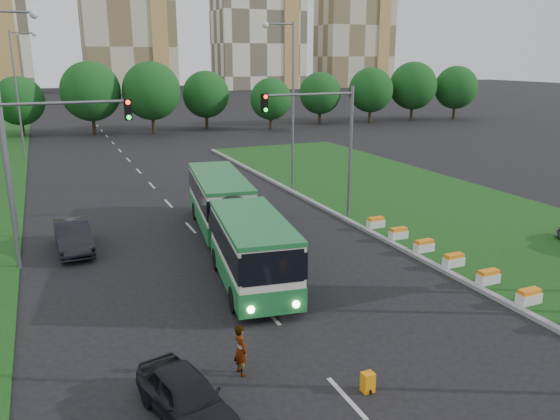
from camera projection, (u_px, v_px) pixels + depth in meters
name	position (u px, v px, depth m)	size (l,w,h in m)	color
ground	(336.00, 300.00, 22.36)	(360.00, 360.00, 0.00)	black
grass_median	(455.00, 214.00, 34.39)	(14.00, 60.00, 0.15)	#164814
median_kerb	(360.00, 227.00, 31.72)	(0.30, 60.00, 0.18)	gray
lane_markings	(162.00, 197.00, 38.88)	(0.20, 100.00, 0.01)	#B2B3AC
flower_planters	(470.00, 268.00, 24.54)	(1.10, 15.90, 0.60)	white
traffic_mast_median	(327.00, 133.00, 31.58)	(5.76, 0.32, 8.00)	slate
traffic_mast_left	(44.00, 154.00, 24.89)	(5.76, 0.32, 8.00)	slate
street_lamps	(195.00, 129.00, 28.43)	(36.00, 60.00, 12.00)	slate
tree_line	(203.00, 97.00, 73.58)	(120.00, 8.00, 9.00)	#124417
apartment_tower_ceast	(126.00, 1.00, 153.91)	(25.00, 15.00, 50.00)	beige
apartment_tower_east	(258.00, 11.00, 169.64)	(27.00, 15.00, 47.00)	silver
midrise_east	(355.00, 26.00, 183.99)	(24.00, 14.00, 40.00)	beige
articulated_bus	(230.00, 220.00, 27.48)	(2.60, 16.68, 2.75)	silver
car_left_near	(186.00, 397.00, 14.83)	(1.60, 3.97, 1.35)	black
car_left_far	(73.00, 237.00, 27.83)	(1.62, 4.66, 1.53)	black
pedestrian	(241.00, 350.00, 16.91)	(0.61, 0.40, 1.67)	gray
shopping_trolley	(368.00, 382.00, 16.15)	(0.36, 0.38, 0.61)	orange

